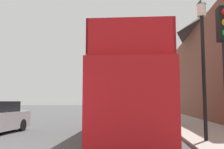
{
  "coord_description": "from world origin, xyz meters",
  "views": [
    {
      "loc": [
        3.26,
        -5.56,
        1.52
      ],
      "look_at": [
        2.21,
        6.52,
        2.76
      ],
      "focal_mm": 42.0,
      "sensor_mm": 36.0,
      "label": 1
    }
  ],
  "objects_px": {
    "parked_car_ahead_of_bus": "(144,113)",
    "lamp_post_third": "(158,79)",
    "lamp_post_second": "(171,72)",
    "tour_bus": "(131,96)",
    "lamp_post_nearest": "(203,42)"
  },
  "relations": [
    {
      "from": "parked_car_ahead_of_bus",
      "to": "lamp_post_second",
      "type": "relative_size",
      "value": 0.97
    },
    {
      "from": "tour_bus",
      "to": "lamp_post_second",
      "type": "bearing_deg",
      "value": 63.73
    },
    {
      "from": "parked_car_ahead_of_bus",
      "to": "lamp_post_second",
      "type": "height_order",
      "value": "lamp_post_second"
    },
    {
      "from": "lamp_post_nearest",
      "to": "lamp_post_second",
      "type": "bearing_deg",
      "value": 90.83
    },
    {
      "from": "tour_bus",
      "to": "parked_car_ahead_of_bus",
      "type": "bearing_deg",
      "value": 82.96
    },
    {
      "from": "tour_bus",
      "to": "lamp_post_third",
      "type": "relative_size",
      "value": 1.97
    },
    {
      "from": "parked_car_ahead_of_bus",
      "to": "lamp_post_third",
      "type": "height_order",
      "value": "lamp_post_third"
    },
    {
      "from": "parked_car_ahead_of_bus",
      "to": "lamp_post_third",
      "type": "distance_m",
      "value": 6.42
    },
    {
      "from": "tour_bus",
      "to": "lamp_post_third",
      "type": "xyz_separation_m",
      "value": [
        2.36,
        12.89,
        1.88
      ]
    },
    {
      "from": "lamp_post_second",
      "to": "parked_car_ahead_of_bus",
      "type": "bearing_deg",
      "value": 128.11
    },
    {
      "from": "lamp_post_second",
      "to": "lamp_post_third",
      "type": "height_order",
      "value": "lamp_post_third"
    },
    {
      "from": "tour_bus",
      "to": "lamp_post_nearest",
      "type": "height_order",
      "value": "lamp_post_nearest"
    },
    {
      "from": "tour_bus",
      "to": "lamp_post_second",
      "type": "xyz_separation_m",
      "value": [
        2.54,
        5.26,
        1.66
      ]
    },
    {
      "from": "tour_bus",
      "to": "lamp_post_nearest",
      "type": "xyz_separation_m",
      "value": [
        2.65,
        -2.36,
        1.9
      ]
    },
    {
      "from": "parked_car_ahead_of_bus",
      "to": "lamp_post_third",
      "type": "bearing_deg",
      "value": 77.35
    }
  ]
}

